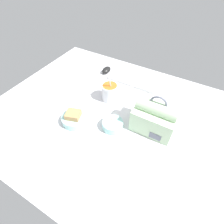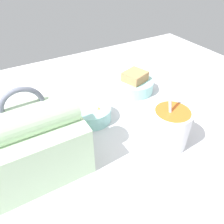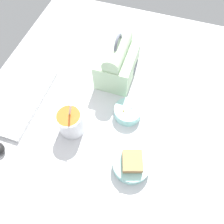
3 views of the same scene
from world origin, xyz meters
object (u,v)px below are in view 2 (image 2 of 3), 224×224
object	(u,v)px
soup_cup	(170,127)
bento_bowl_snacks	(92,113)
lunch_bag	(34,143)
bento_bowl_sandwich	(134,84)

from	to	relation	value
soup_cup	bento_bowl_snacks	bearing A→B (deg)	-55.91
lunch_bag	bento_bowl_snacks	world-z (taller)	lunch_bag
lunch_bag	bento_bowl_sandwich	size ratio (longest dim) A/B	1.67
lunch_bag	bento_bowl_snacks	xyz separation A→B (cm)	(-18.35, -10.09, -5.92)
soup_cup	bento_bowl_snacks	xyz separation A→B (cm)	(12.56, -18.55, -3.20)
soup_cup	bento_bowl_sandwich	size ratio (longest dim) A/B	1.33
lunch_bag	soup_cup	bearing A→B (deg)	164.69
soup_cup	bento_bowl_sandwich	bearing A→B (deg)	-105.93
lunch_bag	soup_cup	size ratio (longest dim) A/B	1.26
soup_cup	bento_bowl_sandwich	world-z (taller)	soup_cup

